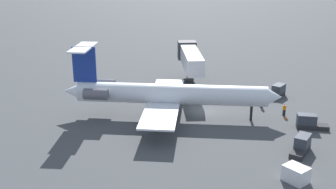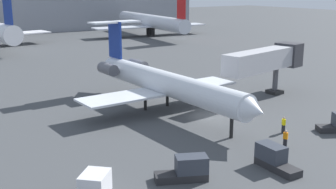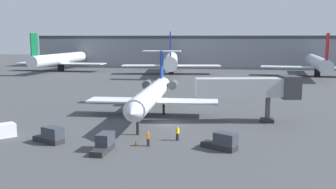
{
  "view_description": "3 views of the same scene",
  "coord_description": "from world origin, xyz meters",
  "px_view_note": "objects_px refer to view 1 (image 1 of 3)",
  "views": [
    {
      "loc": [
        -55.89,
        -2.09,
        21.32
      ],
      "look_at": [
        -1.57,
        4.89,
        2.88
      ],
      "focal_mm": 44.44,
      "sensor_mm": 36.0,
      "label": 1
    },
    {
      "loc": [
        -29.28,
        -35.78,
        14.34
      ],
      "look_at": [
        -2.89,
        3.79,
        2.19
      ],
      "focal_mm": 45.8,
      "sensor_mm": 36.0,
      "label": 2
    },
    {
      "loc": [
        8.38,
        -51.66,
        12.07
      ],
      "look_at": [
        -0.21,
        3.78,
        3.6
      ],
      "focal_mm": 40.66,
      "sensor_mm": 36.0,
      "label": 3
    }
  ],
  "objects_px": {
    "baggage_tug_spare": "(309,122)",
    "traffic_cone_near": "(285,117)",
    "jet_bridge": "(190,57)",
    "baggage_tug_trailing": "(302,145)",
    "cargo_container_uld": "(296,174)",
    "ground_crew_marshaller": "(262,102)",
    "baggage_tug_lead": "(278,91)",
    "regional_jet": "(165,93)",
    "ground_crew_loader": "(284,110)"
  },
  "relations": [
    {
      "from": "ground_crew_loader",
      "to": "baggage_tug_lead",
      "type": "xyz_separation_m",
      "value": [
        8.26,
        -0.06,
        -0.02
      ]
    },
    {
      "from": "jet_bridge",
      "to": "cargo_container_uld",
      "type": "height_order",
      "value": "jet_bridge"
    },
    {
      "from": "ground_crew_loader",
      "to": "baggage_tug_spare",
      "type": "height_order",
      "value": "baggage_tug_spare"
    },
    {
      "from": "baggage_tug_lead",
      "to": "regional_jet",
      "type": "bearing_deg",
      "value": 123.69
    },
    {
      "from": "baggage_tug_trailing",
      "to": "baggage_tug_spare",
      "type": "relative_size",
      "value": 1.04
    },
    {
      "from": "baggage_tug_trailing",
      "to": "cargo_container_uld",
      "type": "xyz_separation_m",
      "value": [
        -6.77,
        1.7,
        -0.03
      ]
    },
    {
      "from": "cargo_container_uld",
      "to": "traffic_cone_near",
      "type": "bearing_deg",
      "value": -4.41
    },
    {
      "from": "baggage_tug_trailing",
      "to": "regional_jet",
      "type": "bearing_deg",
      "value": 62.86
    },
    {
      "from": "ground_crew_loader",
      "to": "cargo_container_uld",
      "type": "distance_m",
      "value": 18.17
    },
    {
      "from": "cargo_container_uld",
      "to": "baggage_tug_trailing",
      "type": "bearing_deg",
      "value": -14.06
    },
    {
      "from": "baggage_tug_trailing",
      "to": "cargo_container_uld",
      "type": "relative_size",
      "value": 1.46
    },
    {
      "from": "ground_crew_marshaller",
      "to": "baggage_tug_lead",
      "type": "xyz_separation_m",
      "value": [
        5.31,
        -2.91,
        -0.02
      ]
    },
    {
      "from": "ground_crew_marshaller",
      "to": "baggage_tug_trailing",
      "type": "bearing_deg",
      "value": -167.17
    },
    {
      "from": "jet_bridge",
      "to": "ground_crew_loader",
      "type": "distance_m",
      "value": 19.31
    },
    {
      "from": "jet_bridge",
      "to": "cargo_container_uld",
      "type": "relative_size",
      "value": 5.14
    },
    {
      "from": "regional_jet",
      "to": "baggage_tug_trailing",
      "type": "distance_m",
      "value": 19.1
    },
    {
      "from": "ground_crew_loader",
      "to": "cargo_container_uld",
      "type": "height_order",
      "value": "ground_crew_loader"
    },
    {
      "from": "jet_bridge",
      "to": "baggage_tug_trailing",
      "type": "xyz_separation_m",
      "value": [
        -23.79,
        -14.6,
        -4.1
      ]
    },
    {
      "from": "baggage_tug_spare",
      "to": "traffic_cone_near",
      "type": "relative_size",
      "value": 7.38
    },
    {
      "from": "regional_jet",
      "to": "cargo_container_uld",
      "type": "distance_m",
      "value": 21.76
    },
    {
      "from": "ground_crew_marshaller",
      "to": "traffic_cone_near",
      "type": "bearing_deg",
      "value": -146.97
    },
    {
      "from": "ground_crew_marshaller",
      "to": "baggage_tug_lead",
      "type": "height_order",
      "value": "baggage_tug_lead"
    },
    {
      "from": "jet_bridge",
      "to": "baggage_tug_spare",
      "type": "xyz_separation_m",
      "value": [
        -16.7,
        -16.76,
        -4.1
      ]
    },
    {
      "from": "baggage_tug_lead",
      "to": "jet_bridge",
      "type": "bearing_deg",
      "value": 73.67
    },
    {
      "from": "jet_bridge",
      "to": "cargo_container_uld",
      "type": "distance_m",
      "value": 33.43
    },
    {
      "from": "regional_jet",
      "to": "ground_crew_marshaller",
      "type": "xyz_separation_m",
      "value": [
        5.68,
        -13.57,
        -2.62
      ]
    },
    {
      "from": "ground_crew_marshaller",
      "to": "baggage_tug_trailing",
      "type": "xyz_separation_m",
      "value": [
        -14.31,
        -3.26,
        -0.02
      ]
    },
    {
      "from": "ground_crew_loader",
      "to": "baggage_tug_lead",
      "type": "bearing_deg",
      "value": -0.44
    },
    {
      "from": "baggage_tug_lead",
      "to": "baggage_tug_spare",
      "type": "bearing_deg",
      "value": -168.7
    },
    {
      "from": "jet_bridge",
      "to": "ground_crew_loader",
      "type": "height_order",
      "value": "jet_bridge"
    },
    {
      "from": "regional_jet",
      "to": "cargo_container_uld",
      "type": "height_order",
      "value": "regional_jet"
    },
    {
      "from": "regional_jet",
      "to": "jet_bridge",
      "type": "xyz_separation_m",
      "value": [
        15.16,
        -2.23,
        1.46
      ]
    },
    {
      "from": "baggage_tug_trailing",
      "to": "jet_bridge",
      "type": "bearing_deg",
      "value": 31.54
    },
    {
      "from": "regional_jet",
      "to": "jet_bridge",
      "type": "relative_size",
      "value": 2.01
    },
    {
      "from": "baggage_tug_spare",
      "to": "ground_crew_loader",
      "type": "bearing_deg",
      "value": 31.03
    },
    {
      "from": "baggage_tug_trailing",
      "to": "traffic_cone_near",
      "type": "distance_m",
      "value": 9.95
    },
    {
      "from": "baggage_tug_spare",
      "to": "traffic_cone_near",
      "type": "xyz_separation_m",
      "value": [
        2.84,
        2.56,
        -0.56
      ]
    },
    {
      "from": "ground_crew_loader",
      "to": "baggage_tug_spare",
      "type": "bearing_deg",
      "value": -148.97
    },
    {
      "from": "regional_jet",
      "to": "cargo_container_uld",
      "type": "bearing_deg",
      "value": -135.5
    },
    {
      "from": "ground_crew_loader",
      "to": "baggage_tug_trailing",
      "type": "height_order",
      "value": "baggage_tug_trailing"
    },
    {
      "from": "regional_jet",
      "to": "baggage_tug_lead",
      "type": "bearing_deg",
      "value": -56.31
    },
    {
      "from": "regional_jet",
      "to": "traffic_cone_near",
      "type": "xyz_separation_m",
      "value": [
        1.3,
        -16.42,
        -3.2
      ]
    },
    {
      "from": "regional_jet",
      "to": "cargo_container_uld",
      "type": "relative_size",
      "value": 10.34
    },
    {
      "from": "baggage_tug_spare",
      "to": "jet_bridge",
      "type": "bearing_deg",
      "value": 45.09
    },
    {
      "from": "regional_jet",
      "to": "baggage_tug_trailing",
      "type": "relative_size",
      "value": 7.08
    },
    {
      "from": "ground_crew_marshaller",
      "to": "baggage_tug_spare",
      "type": "distance_m",
      "value": 9.02
    },
    {
      "from": "baggage_tug_spare",
      "to": "traffic_cone_near",
      "type": "bearing_deg",
      "value": 42.09
    },
    {
      "from": "jet_bridge",
      "to": "baggage_tug_trailing",
      "type": "height_order",
      "value": "jet_bridge"
    },
    {
      "from": "baggage_tug_lead",
      "to": "traffic_cone_near",
      "type": "bearing_deg",
      "value": 179.65
    },
    {
      "from": "jet_bridge",
      "to": "ground_crew_marshaller",
      "type": "xyz_separation_m",
      "value": [
        -9.48,
        -11.34,
        -4.08
      ]
    }
  ]
}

